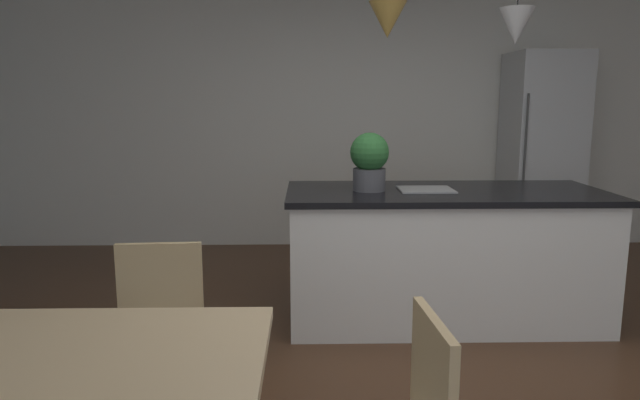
{
  "coord_description": "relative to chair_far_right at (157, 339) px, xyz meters",
  "views": [
    {
      "loc": [
        -0.58,
        -2.6,
        1.5
      ],
      "look_at": [
        -0.52,
        0.33,
        0.98
      ],
      "focal_mm": 31.96,
      "sensor_mm": 36.0,
      "label": 1
    }
  ],
  "objects": [
    {
      "name": "potted_plant_on_island",
      "position": [
        1.07,
        1.41,
        0.63
      ],
      "size": [
        0.26,
        0.26,
        0.39
      ],
      "color": "#4C4C51",
      "rests_on": "kitchen_island"
    },
    {
      "name": "wall_back_kitchen",
      "position": [
        1.24,
        3.51,
        0.88
      ],
      "size": [
        10.0,
        0.12,
        2.7
      ],
      "primitive_type": "cube",
      "color": "white",
      "rests_on": "ground_plane"
    },
    {
      "name": "refrigerator",
      "position": [
        2.93,
        3.11,
        0.5
      ],
      "size": [
        0.65,
        0.67,
        1.94
      ],
      "color": "silver",
      "rests_on": "ground_plane"
    },
    {
      "name": "pendant_over_island_main",
      "position": [
        1.17,
        1.41,
        1.53
      ],
      "size": [
        0.24,
        0.24,
        0.81
      ],
      "color": "black"
    },
    {
      "name": "kitchen_island",
      "position": [
        1.59,
        1.41,
        -0.01
      ],
      "size": [
        2.13,
        0.92,
        0.91
      ],
      "color": "white",
      "rests_on": "ground_plane"
    },
    {
      "name": "pendant_over_island_aux",
      "position": [
        2.0,
        1.41,
        1.49
      ],
      "size": [
        0.22,
        0.22,
        0.85
      ],
      "color": "black"
    },
    {
      "name": "chair_far_right",
      "position": [
        0.0,
        0.0,
        0.0
      ],
      "size": [
        0.42,
        0.42,
        0.87
      ],
      "color": "tan",
      "rests_on": "ground_plane"
    }
  ]
}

